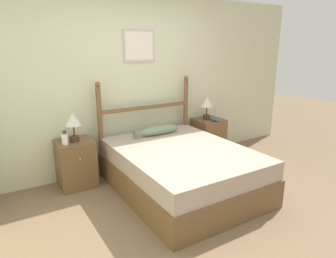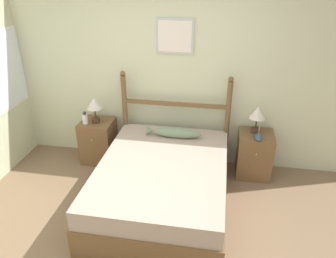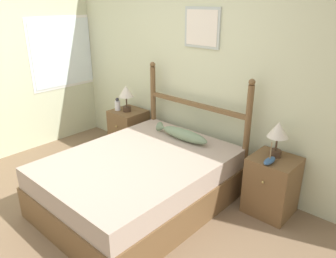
# 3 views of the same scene
# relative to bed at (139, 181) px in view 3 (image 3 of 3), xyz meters

# --- Properties ---
(ground_plane) EXTENTS (16.00, 16.00, 0.00)m
(ground_plane) POSITION_rel_bed_xyz_m (-0.19, -0.61, -0.28)
(ground_plane) COLOR #7A6047
(wall_back) EXTENTS (6.40, 0.08, 2.55)m
(wall_back) POSITION_rel_bed_xyz_m (-0.18, 1.12, 0.99)
(wall_back) COLOR beige
(wall_back) RESTS_ON ground_plane
(bed) EXTENTS (1.51, 1.99, 0.57)m
(bed) POSITION_rel_bed_xyz_m (0.00, 0.00, 0.00)
(bed) COLOR brown
(bed) RESTS_ON ground_plane
(headboard) EXTENTS (1.51, 0.07, 1.36)m
(headboard) POSITION_rel_bed_xyz_m (0.00, 0.96, 0.46)
(headboard) COLOR brown
(headboard) RESTS_ON ground_plane
(nightstand_left) EXTENTS (0.46, 0.46, 0.63)m
(nightstand_left) POSITION_rel_bed_xyz_m (-1.12, 0.84, 0.03)
(nightstand_left) COLOR brown
(nightstand_left) RESTS_ON ground_plane
(nightstand_right) EXTENTS (0.46, 0.46, 0.63)m
(nightstand_right) POSITION_rel_bed_xyz_m (1.12, 0.84, 0.03)
(nightstand_right) COLOR brown
(nightstand_right) RESTS_ON ground_plane
(table_lamp_left) EXTENTS (0.21, 0.21, 0.38)m
(table_lamp_left) POSITION_rel_bed_xyz_m (-1.12, 0.82, 0.61)
(table_lamp_left) COLOR #422D1E
(table_lamp_left) RESTS_ON nightstand_left
(table_lamp_right) EXTENTS (0.21, 0.21, 0.38)m
(table_lamp_right) POSITION_rel_bed_xyz_m (1.10, 0.88, 0.61)
(table_lamp_right) COLOR #422D1E
(table_lamp_right) RESTS_ON nightstand_right
(bottle) EXTENTS (0.08, 0.08, 0.18)m
(bottle) POSITION_rel_bed_xyz_m (-1.25, 0.76, 0.43)
(bottle) COLOR white
(bottle) RESTS_ON nightstand_left
(model_boat) EXTENTS (0.08, 0.19, 0.23)m
(model_boat) POSITION_rel_bed_xyz_m (1.12, 0.70, 0.38)
(model_boat) COLOR #335684
(model_boat) RESTS_ON nightstand_right
(fish_pillow) EXTENTS (0.73, 0.14, 0.14)m
(fish_pillow) POSITION_rel_bed_xyz_m (0.03, 0.68, 0.36)
(fish_pillow) COLOR gray
(fish_pillow) RESTS_ON bed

